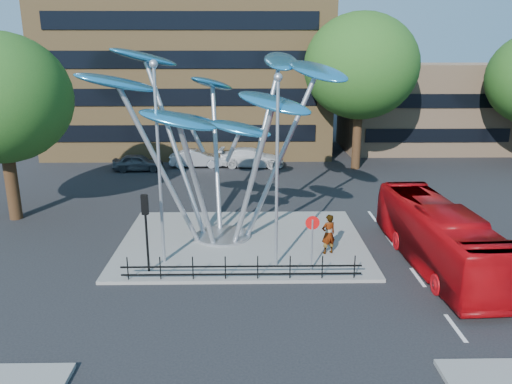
{
  "coord_description": "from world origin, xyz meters",
  "views": [
    {
      "loc": [
        -0.72,
        -17.26,
        9.39
      ],
      "look_at": [
        -0.36,
        4.0,
        3.24
      ],
      "focal_mm": 35.0,
      "sensor_mm": 36.0,
      "label": 1
    }
  ],
  "objects_px": {
    "traffic_light_island": "(146,217)",
    "parked_car_right": "(251,157)",
    "red_bus": "(438,236)",
    "no_entry_sign_island": "(312,234)",
    "parked_car_mid": "(197,158)",
    "pedestrian": "(328,234)",
    "tree_left": "(0,98)",
    "street_lamp_right": "(277,156)",
    "tree_right": "(361,66)",
    "street_lamp_left": "(158,148)",
    "parked_car_left": "(138,163)",
    "leaf_sculpture": "(219,103)"
  },
  "relations": [
    {
      "from": "traffic_light_island",
      "to": "parked_car_right",
      "type": "xyz_separation_m",
      "value": [
        4.58,
        20.26,
        -1.85
      ]
    },
    {
      "from": "red_bus",
      "to": "parked_car_right",
      "type": "relative_size",
      "value": 1.92
    },
    {
      "from": "no_entry_sign_island",
      "to": "parked_car_mid",
      "type": "bearing_deg",
      "value": 108.86
    },
    {
      "from": "pedestrian",
      "to": "tree_left",
      "type": "bearing_deg",
      "value": -39.19
    },
    {
      "from": "street_lamp_right",
      "to": "parked_car_mid",
      "type": "height_order",
      "value": "street_lamp_right"
    },
    {
      "from": "tree_left",
      "to": "parked_car_right",
      "type": "bearing_deg",
      "value": 43.2
    },
    {
      "from": "tree_right",
      "to": "street_lamp_left",
      "type": "distance_m",
      "value": 22.49
    },
    {
      "from": "street_lamp_right",
      "to": "parked_car_right",
      "type": "bearing_deg",
      "value": 92.65
    },
    {
      "from": "street_lamp_left",
      "to": "parked_car_left",
      "type": "relative_size",
      "value": 2.23
    },
    {
      "from": "leaf_sculpture",
      "to": "parked_car_mid",
      "type": "distance_m",
      "value": 17.45
    },
    {
      "from": "street_lamp_right",
      "to": "red_bus",
      "type": "bearing_deg",
      "value": 1.43
    },
    {
      "from": "leaf_sculpture",
      "to": "pedestrian",
      "type": "bearing_deg",
      "value": -25.01
    },
    {
      "from": "red_bus",
      "to": "parked_car_right",
      "type": "xyz_separation_m",
      "value": [
        -8.07,
        19.58,
        -0.64
      ]
    },
    {
      "from": "red_bus",
      "to": "parked_car_mid",
      "type": "distance_m",
      "value": 23.28
    },
    {
      "from": "street_lamp_right",
      "to": "no_entry_sign_island",
      "type": "distance_m",
      "value": 3.64
    },
    {
      "from": "tree_left",
      "to": "street_lamp_right",
      "type": "relative_size",
      "value": 1.24
    },
    {
      "from": "parked_car_left",
      "to": "parked_car_right",
      "type": "bearing_deg",
      "value": -83.57
    },
    {
      "from": "tree_left",
      "to": "pedestrian",
      "type": "bearing_deg",
      "value": -18.49
    },
    {
      "from": "no_entry_sign_island",
      "to": "red_bus",
      "type": "relative_size",
      "value": 0.24
    },
    {
      "from": "leaf_sculpture",
      "to": "pedestrian",
      "type": "height_order",
      "value": "leaf_sculpture"
    },
    {
      "from": "street_lamp_right",
      "to": "parked_car_mid",
      "type": "bearing_deg",
      "value": 105.32
    },
    {
      "from": "street_lamp_left",
      "to": "tree_right",
      "type": "bearing_deg",
      "value": 55.95
    },
    {
      "from": "street_lamp_left",
      "to": "parked_car_mid",
      "type": "height_order",
      "value": "street_lamp_left"
    },
    {
      "from": "tree_left",
      "to": "parked_car_right",
      "type": "xyz_separation_m",
      "value": [
        13.58,
        12.76,
        -6.03
      ]
    },
    {
      "from": "parked_car_right",
      "to": "no_entry_sign_island",
      "type": "bearing_deg",
      "value": -169.24
    },
    {
      "from": "red_bus",
      "to": "tree_right",
      "type": "bearing_deg",
      "value": 86.31
    },
    {
      "from": "pedestrian",
      "to": "parked_car_right",
      "type": "distance_m",
      "value": 18.76
    },
    {
      "from": "tree_left",
      "to": "parked_car_right",
      "type": "distance_m",
      "value": 19.59
    },
    {
      "from": "tree_left",
      "to": "parked_car_left",
      "type": "bearing_deg",
      "value": 68.22
    },
    {
      "from": "leaf_sculpture",
      "to": "tree_right",
      "type": "bearing_deg",
      "value": 56.69
    },
    {
      "from": "tree_right",
      "to": "parked_car_left",
      "type": "xyz_separation_m",
      "value": [
        -17.42,
        -0.53,
        -7.36
      ]
    },
    {
      "from": "tree_left",
      "to": "street_lamp_right",
      "type": "xyz_separation_m",
      "value": [
        14.5,
        -7.0,
        -1.7
      ]
    },
    {
      "from": "street_lamp_right",
      "to": "no_entry_sign_island",
      "type": "relative_size",
      "value": 3.39
    },
    {
      "from": "tree_right",
      "to": "leaf_sculpture",
      "type": "distance_m",
      "value": 18.37
    },
    {
      "from": "parked_car_left",
      "to": "parked_car_right",
      "type": "xyz_separation_m",
      "value": [
        9.0,
        1.28,
        0.1
      ]
    },
    {
      "from": "street_lamp_right",
      "to": "tree_left",
      "type": "bearing_deg",
      "value": 154.23
    },
    {
      "from": "street_lamp_right",
      "to": "traffic_light_island",
      "type": "xyz_separation_m",
      "value": [
        -5.5,
        -0.5,
        -2.48
      ]
    },
    {
      "from": "leaf_sculpture",
      "to": "no_entry_sign_island",
      "type": "xyz_separation_m",
      "value": [
        4.07,
        -4.16,
        -5.06
      ]
    },
    {
      "from": "pedestrian",
      "to": "parked_car_left",
      "type": "distance_m",
      "value": 21.18
    },
    {
      "from": "street_lamp_left",
      "to": "pedestrian",
      "type": "height_order",
      "value": "street_lamp_left"
    },
    {
      "from": "red_bus",
      "to": "street_lamp_right",
      "type": "bearing_deg",
      "value": 178.8
    },
    {
      "from": "tree_right",
      "to": "street_lamp_right",
      "type": "xyz_separation_m",
      "value": [
        -7.5,
        -19.0,
        -2.94
      ]
    },
    {
      "from": "tree_right",
      "to": "street_lamp_left",
      "type": "relative_size",
      "value": 1.38
    },
    {
      "from": "no_entry_sign_island",
      "to": "parked_car_left",
      "type": "distance_m",
      "value": 22.16
    },
    {
      "from": "tree_left",
      "to": "no_entry_sign_island",
      "type": "height_order",
      "value": "tree_left"
    },
    {
      "from": "tree_right",
      "to": "parked_car_left",
      "type": "bearing_deg",
      "value": -178.27
    },
    {
      "from": "no_entry_sign_island",
      "to": "parked_car_mid",
      "type": "distance_m",
      "value": 21.42
    },
    {
      "from": "leaf_sculpture",
      "to": "parked_car_left",
      "type": "height_order",
      "value": "leaf_sculpture"
    },
    {
      "from": "parked_car_mid",
      "to": "parked_car_right",
      "type": "distance_m",
      "value": 4.5
    },
    {
      "from": "traffic_light_island",
      "to": "parked_car_right",
      "type": "height_order",
      "value": "traffic_light_island"
    }
  ]
}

